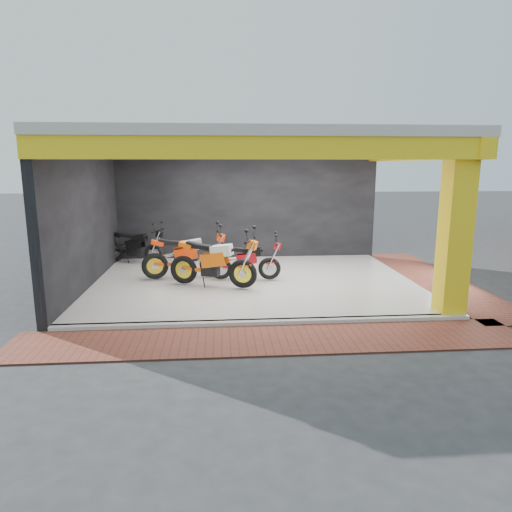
# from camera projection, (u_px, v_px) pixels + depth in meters

# --- Properties ---
(ground) EXTENTS (80.00, 80.00, 0.00)m
(ground) POSITION_uv_depth(u_px,v_px,m) (261.00, 308.00, 9.70)
(ground) COLOR #2D2D30
(ground) RESTS_ON ground
(showroom_floor) EXTENTS (8.00, 6.00, 0.10)m
(showroom_floor) POSITION_uv_depth(u_px,v_px,m) (254.00, 282.00, 11.65)
(showroom_floor) COLOR white
(showroom_floor) RESTS_ON ground
(showroom_ceiling) EXTENTS (8.40, 6.40, 0.20)m
(showroom_ceiling) POSITION_uv_depth(u_px,v_px,m) (254.00, 139.00, 10.94)
(showroom_ceiling) COLOR beige
(showroom_ceiling) RESTS_ON corner_column
(back_wall) EXTENTS (8.20, 0.20, 3.50)m
(back_wall) POSITION_uv_depth(u_px,v_px,m) (246.00, 205.00, 14.34)
(back_wall) COLOR black
(back_wall) RESTS_ON ground
(left_wall) EXTENTS (0.20, 6.20, 3.50)m
(left_wall) POSITION_uv_depth(u_px,v_px,m) (85.00, 218.00, 10.99)
(left_wall) COLOR black
(left_wall) RESTS_ON ground
(corner_column) EXTENTS (0.50, 0.50, 3.50)m
(corner_column) POSITION_uv_depth(u_px,v_px,m) (455.00, 230.00, 8.92)
(corner_column) COLOR yellow
(corner_column) RESTS_ON ground
(header_beam_front) EXTENTS (8.40, 0.30, 0.40)m
(header_beam_front) POSITION_uv_depth(u_px,v_px,m) (267.00, 148.00, 8.07)
(header_beam_front) COLOR yellow
(header_beam_front) RESTS_ON corner_column
(header_beam_right) EXTENTS (0.30, 6.40, 0.40)m
(header_beam_right) POSITION_uv_depth(u_px,v_px,m) (414.00, 152.00, 11.32)
(header_beam_right) COLOR yellow
(header_beam_right) RESTS_ON corner_column
(floor_kerb) EXTENTS (8.00, 0.20, 0.10)m
(floor_kerb) POSITION_uv_depth(u_px,v_px,m) (266.00, 322.00, 8.70)
(floor_kerb) COLOR white
(floor_kerb) RESTS_ON ground
(paver_front) EXTENTS (9.00, 1.40, 0.03)m
(paver_front) POSITION_uv_depth(u_px,v_px,m) (270.00, 340.00, 7.94)
(paver_front) COLOR brown
(paver_front) RESTS_ON ground
(paver_right) EXTENTS (1.40, 7.00, 0.03)m
(paver_right) POSITION_uv_depth(u_px,v_px,m) (435.00, 280.00, 12.03)
(paver_right) COLOR brown
(paver_right) RESTS_ON ground
(moto_hero) EXTENTS (2.49, 1.62, 1.43)m
(moto_hero) POSITION_uv_depth(u_px,v_px,m) (243.00, 260.00, 10.69)
(moto_hero) COLOR #FF630A
(moto_hero) RESTS_ON showroom_floor
(moto_row_a) EXTENTS (2.35, 1.11, 1.38)m
(moto_row_a) POSITION_uv_depth(u_px,v_px,m) (212.00, 251.00, 11.84)
(moto_row_a) COLOR #FF3D0A
(moto_row_a) RESTS_ON showroom_floor
(moto_row_b) EXTENTS (1.98, 0.90, 1.17)m
(moto_row_b) POSITION_uv_depth(u_px,v_px,m) (270.00, 258.00, 11.53)
(moto_row_b) COLOR #AD121C
(moto_row_b) RESTS_ON showroom_floor
(moto_row_d) EXTENTS (2.12, 1.34, 1.21)m
(moto_row_d) POSITION_uv_depth(u_px,v_px,m) (154.00, 244.00, 13.39)
(moto_row_d) COLOR black
(moto_row_d) RESTS_ON showroom_floor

